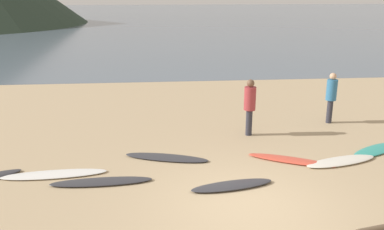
{
  "coord_description": "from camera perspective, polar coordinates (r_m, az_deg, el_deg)",
  "views": [
    {
      "loc": [
        -1.91,
        -7.91,
        4.52
      ],
      "look_at": [
        -0.72,
        4.81,
        0.6
      ],
      "focal_mm": 38.85,
      "sensor_mm": 36.0,
      "label": 1
    }
  ],
  "objects": [
    {
      "name": "person_1",
      "position": [
        13.14,
        7.94,
        1.67
      ],
      "size": [
        0.37,
        0.37,
        1.82
      ],
      "rotation": [
        0.0,
        0.0,
        4.21
      ],
      "color": "#2D2D38",
      "rests_on": "ground"
    },
    {
      "name": "surfboard_5",
      "position": [
        10.0,
        5.52,
        -9.59
      ],
      "size": [
        2.08,
        0.85,
        0.1
      ],
      "primitive_type": "ellipsoid",
      "rotation": [
        0.0,
        0.0,
        0.18
      ],
      "color": "#333338",
      "rests_on": "ground"
    },
    {
      "name": "person_0",
      "position": [
        15.04,
        18.58,
        2.78
      ],
      "size": [
        0.36,
        0.36,
        1.77
      ],
      "rotation": [
        0.0,
        0.0,
        2.62
      ],
      "color": "#2D2D38",
      "rests_on": "ground"
    },
    {
      "name": "surfboard_7",
      "position": [
        11.97,
        19.78,
        -5.97
      ],
      "size": [
        2.23,
        1.09,
        0.09
      ],
      "primitive_type": "ellipsoid",
      "rotation": [
        0.0,
        0.0,
        0.26
      ],
      "color": "silver",
      "rests_on": "ground"
    },
    {
      "name": "ocean_water",
      "position": [
        70.63,
        -3.88,
        13.36
      ],
      "size": [
        140.0,
        100.0,
        0.01
      ],
      "primitive_type": "cube",
      "color": "slate",
      "rests_on": "ground"
    },
    {
      "name": "surfboard_6",
      "position": [
        11.66,
        13.45,
        -6.04
      ],
      "size": [
        2.3,
        1.46,
        0.08
      ],
      "primitive_type": "ellipsoid",
      "rotation": [
        0.0,
        0.0,
        -0.47
      ],
      "color": "#D84C38",
      "rests_on": "ground"
    },
    {
      "name": "ground_plane",
      "position": [
        18.59,
        0.73,
        2.67
      ],
      "size": [
        120.0,
        120.0,
        0.2
      ],
      "primitive_type": "cube",
      "color": "tan",
      "rests_on": "ground"
    },
    {
      "name": "surfboard_2",
      "position": [
        11.09,
        -18.42,
        -7.73
      ],
      "size": [
        2.65,
        0.7,
        0.07
      ],
      "primitive_type": "ellipsoid",
      "rotation": [
        0.0,
        0.0,
        0.07
      ],
      "color": "white",
      "rests_on": "ground"
    },
    {
      "name": "surfboard_4",
      "position": [
        11.53,
        -3.53,
        -5.84
      ],
      "size": [
        2.4,
        1.18,
        0.08
      ],
      "primitive_type": "ellipsoid",
      "rotation": [
        0.0,
        0.0,
        -0.29
      ],
      "color": "#333338",
      "rests_on": "ground"
    },
    {
      "name": "surfboard_3",
      "position": [
        10.38,
        -12.34,
        -8.93
      ],
      "size": [
        2.46,
        0.56,
        0.08
      ],
      "primitive_type": "ellipsoid",
      "rotation": [
        0.0,
        0.0,
        0.03
      ],
      "color": "#333338",
      "rests_on": "ground"
    },
    {
      "name": "surfboard_8",
      "position": [
        13.16,
        23.94,
        -4.4
      ],
      "size": [
        1.97,
        1.43,
        0.08
      ],
      "primitive_type": "ellipsoid",
      "rotation": [
        0.0,
        0.0,
        0.5
      ],
      "color": "teal",
      "rests_on": "ground"
    }
  ]
}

